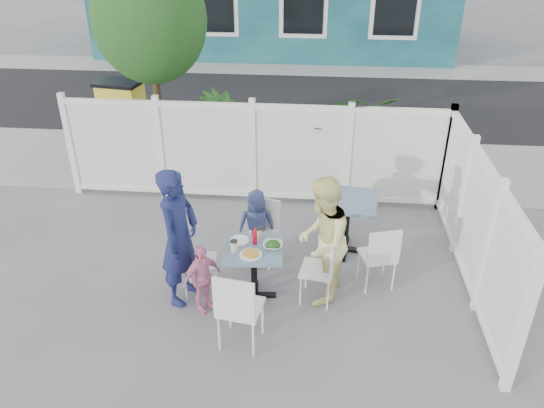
# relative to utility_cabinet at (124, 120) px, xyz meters

# --- Properties ---
(ground) EXTENTS (80.00, 80.00, 0.00)m
(ground) POSITION_rel_utility_cabinet_xyz_m (2.51, -4.00, -0.68)
(ground) COLOR slate
(near_sidewalk) EXTENTS (24.00, 2.60, 0.01)m
(near_sidewalk) POSITION_rel_utility_cabinet_xyz_m (2.51, -0.20, -0.67)
(near_sidewalk) COLOR gray
(near_sidewalk) RESTS_ON ground
(street) EXTENTS (24.00, 5.00, 0.01)m
(street) POSITION_rel_utility_cabinet_xyz_m (2.51, 3.50, -0.67)
(street) COLOR black
(street) RESTS_ON ground
(far_sidewalk) EXTENTS (24.00, 1.60, 0.01)m
(far_sidewalk) POSITION_rel_utility_cabinet_xyz_m (2.51, 6.60, -0.67)
(far_sidewalk) COLOR gray
(far_sidewalk) RESTS_ON ground
(fence_back) EXTENTS (5.86, 0.08, 1.60)m
(fence_back) POSITION_rel_utility_cabinet_xyz_m (2.61, -1.60, 0.11)
(fence_back) COLOR white
(fence_back) RESTS_ON ground
(fence_right) EXTENTS (0.08, 3.66, 1.60)m
(fence_right) POSITION_rel_utility_cabinet_xyz_m (5.51, -3.40, 0.11)
(fence_right) COLOR white
(fence_right) RESTS_ON ground
(tree) EXTENTS (1.80, 1.62, 3.59)m
(tree) POSITION_rel_utility_cabinet_xyz_m (0.91, -0.70, 1.92)
(tree) COLOR #382316
(tree) RESTS_ON ground
(utility_cabinet) EXTENTS (0.80, 0.63, 1.35)m
(utility_cabinet) POSITION_rel_utility_cabinet_xyz_m (0.00, 0.00, 0.00)
(utility_cabinet) COLOR gold
(utility_cabinet) RESTS_ON ground
(potted_shrub_a) EXTENTS (1.14, 1.14, 1.54)m
(potted_shrub_a) POSITION_rel_utility_cabinet_xyz_m (2.01, -0.90, 0.09)
(potted_shrub_a) COLOR #123911
(potted_shrub_a) RESTS_ON ground
(potted_shrub_b) EXTENTS (1.72, 1.54, 1.72)m
(potted_shrub_b) POSITION_rel_utility_cabinet_xyz_m (4.07, -1.00, 0.18)
(potted_shrub_b) COLOR #123911
(potted_shrub_b) RESTS_ON ground
(main_table) EXTENTS (0.71, 0.71, 0.70)m
(main_table) POSITION_rel_utility_cabinet_xyz_m (2.92, -4.02, -0.14)
(main_table) COLOR #426288
(main_table) RESTS_ON ground
(spare_table) EXTENTS (0.85, 0.85, 0.79)m
(spare_table) POSITION_rel_utility_cabinet_xyz_m (4.02, -2.92, -0.06)
(spare_table) COLOR #426288
(spare_table) RESTS_ON ground
(chair_left) EXTENTS (0.42, 0.43, 0.88)m
(chair_left) POSITION_rel_utility_cabinet_xyz_m (2.19, -3.98, -0.17)
(chair_left) COLOR white
(chair_left) RESTS_ON ground
(chair_right) EXTENTS (0.44, 0.45, 0.87)m
(chair_right) POSITION_rel_utility_cabinet_xyz_m (3.73, -4.01, -0.17)
(chair_right) COLOR white
(chair_right) RESTS_ON ground
(chair_back) EXTENTS (0.47, 0.46, 0.85)m
(chair_back) POSITION_rel_utility_cabinet_xyz_m (2.94, -3.21, -0.18)
(chair_back) COLOR white
(chair_back) RESTS_ON ground
(chair_near) EXTENTS (0.50, 0.48, 0.95)m
(chair_near) POSITION_rel_utility_cabinet_xyz_m (2.86, -4.87, -0.12)
(chair_near) COLOR white
(chair_near) RESTS_ON ground
(chair_spare) EXTENTS (0.48, 0.47, 0.87)m
(chair_spare) POSITION_rel_utility_cabinet_xyz_m (4.39, -3.71, -0.17)
(chair_spare) COLOR white
(chair_spare) RESTS_ON ground
(man) EXTENTS (0.53, 0.69, 1.68)m
(man) POSITION_rel_utility_cabinet_xyz_m (2.08, -4.10, 0.16)
(man) COLOR #19204F
(man) RESTS_ON ground
(woman) EXTENTS (0.72, 0.85, 1.56)m
(woman) POSITION_rel_utility_cabinet_xyz_m (3.69, -3.95, 0.11)
(woman) COLOR #F6EA49
(woman) RESTS_ON ground
(boy) EXTENTS (0.50, 0.34, 0.99)m
(boy) POSITION_rel_utility_cabinet_xyz_m (2.85, -3.20, -0.18)
(boy) COLOR navy
(boy) RESTS_ON ground
(toddler) EXTENTS (0.49, 0.51, 0.86)m
(toddler) POSITION_rel_utility_cabinet_xyz_m (2.36, -4.29, -0.25)
(toddler) COLOR pink
(toddler) RESTS_ON ground
(plate_main) EXTENTS (0.25, 0.25, 0.02)m
(plate_main) POSITION_rel_utility_cabinet_xyz_m (2.90, -4.17, 0.03)
(plate_main) COLOR white
(plate_main) RESTS_ON main_table
(plate_side) EXTENTS (0.23, 0.23, 0.02)m
(plate_side) POSITION_rel_utility_cabinet_xyz_m (2.73, -3.89, 0.03)
(plate_side) COLOR white
(plate_side) RESTS_ON main_table
(salad_bowl) EXTENTS (0.22, 0.22, 0.05)m
(salad_bowl) POSITION_rel_utility_cabinet_xyz_m (3.13, -3.99, 0.05)
(salad_bowl) COLOR white
(salad_bowl) RESTS_ON main_table
(coffee_cup_a) EXTENTS (0.08, 0.08, 0.12)m
(coffee_cup_a) POSITION_rel_utility_cabinet_xyz_m (2.70, -4.10, 0.08)
(coffee_cup_a) COLOR beige
(coffee_cup_a) RESTS_ON main_table
(coffee_cup_b) EXTENTS (0.08, 0.08, 0.12)m
(coffee_cup_b) POSITION_rel_utility_cabinet_xyz_m (2.95, -3.80, 0.08)
(coffee_cup_b) COLOR beige
(coffee_cup_b) RESTS_ON main_table
(ketchup_bottle) EXTENTS (0.05, 0.05, 0.17)m
(ketchup_bottle) POSITION_rel_utility_cabinet_xyz_m (2.92, -3.93, 0.11)
(ketchup_bottle) COLOR red
(ketchup_bottle) RESTS_ON main_table
(salt_shaker) EXTENTS (0.03, 0.03, 0.06)m
(salt_shaker) POSITION_rel_utility_cabinet_xyz_m (2.85, -3.76, 0.05)
(salt_shaker) COLOR white
(salt_shaker) RESTS_ON main_table
(pepper_shaker) EXTENTS (0.03, 0.03, 0.08)m
(pepper_shaker) POSITION_rel_utility_cabinet_xyz_m (2.88, -3.74, 0.06)
(pepper_shaker) COLOR black
(pepper_shaker) RESTS_ON main_table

